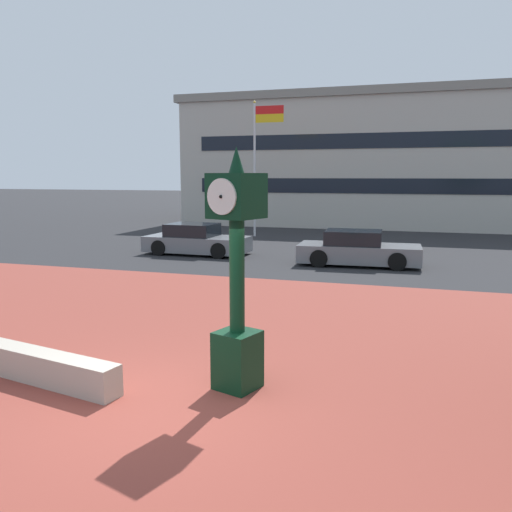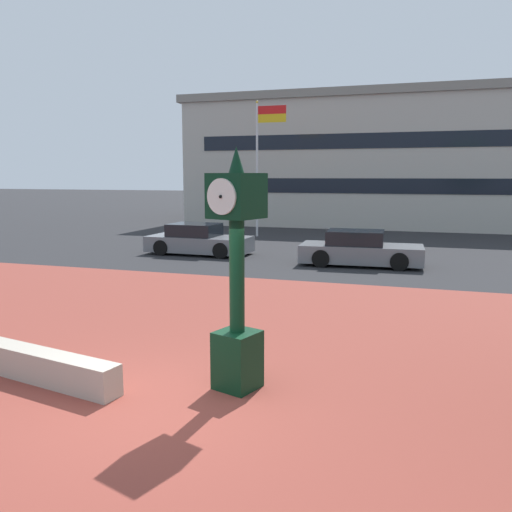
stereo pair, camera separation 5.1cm
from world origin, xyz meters
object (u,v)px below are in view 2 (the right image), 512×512
(street_clock, at_px, (237,277))
(car_street_far, at_px, (360,250))
(flagpole_primary, at_px, (260,157))
(car_street_mid, at_px, (198,241))
(civic_building, at_px, (429,162))

(street_clock, height_order, car_street_far, street_clock)
(street_clock, distance_m, car_street_far, 12.15)
(street_clock, distance_m, flagpole_primary, 20.93)
(car_street_mid, xyz_separation_m, car_street_far, (6.80, -0.76, 0.00))
(civic_building, bearing_deg, flagpole_primary, -123.75)
(civic_building, bearing_deg, car_street_mid, -114.61)
(car_street_far, height_order, civic_building, civic_building)
(car_street_mid, xyz_separation_m, civic_building, (9.17, 20.02, 3.67))
(car_street_mid, distance_m, civic_building, 22.32)
(street_clock, relative_size, civic_building, 0.12)
(car_street_mid, relative_size, civic_building, 0.14)
(street_clock, bearing_deg, car_street_far, 106.14)
(street_clock, distance_m, civic_building, 33.08)
(car_street_mid, bearing_deg, civic_building, 157.00)
(car_street_far, bearing_deg, flagpole_primary, -144.15)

